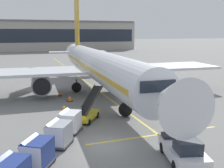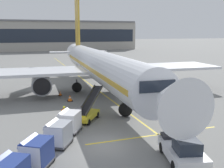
{
  "view_description": "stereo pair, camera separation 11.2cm",
  "coord_description": "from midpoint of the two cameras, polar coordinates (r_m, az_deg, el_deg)",
  "views": [
    {
      "loc": [
        -5.7,
        -17.83,
        8.41
      ],
      "look_at": [
        3.23,
        7.84,
        3.1
      ],
      "focal_mm": 42.48,
      "sensor_mm": 36.0,
      "label": 1
    },
    {
      "loc": [
        -5.6,
        -17.87,
        8.41
      ],
      "look_at": [
        3.23,
        7.84,
        3.1
      ],
      "focal_mm": 42.48,
      "sensor_mm": 36.0,
      "label": 2
    }
  ],
  "objects": [
    {
      "name": "pushback_tug",
      "position": [
        18.49,
        15.12,
        -13.57
      ],
      "size": [
        3.08,
        4.77,
        1.83
      ],
      "color": "silver",
      "rests_on": "ground"
    },
    {
      "name": "parked_airplane",
      "position": [
        37.19,
        -2.73,
        3.94
      ],
      "size": [
        35.62,
        46.14,
        15.37
      ],
      "color": "silver",
      "rests_on": "ground"
    },
    {
      "name": "baggage_cart_second",
      "position": [
        20.57,
        -11.38,
        -10.3
      ],
      "size": [
        2.41,
        2.74,
        1.91
      ],
      "color": "#515156",
      "rests_on": "ground"
    },
    {
      "name": "safety_cone_engine_keepout",
      "position": [
        36.52,
        -10.99,
        -2.0
      ],
      "size": [
        0.53,
        0.53,
        0.61
      ],
      "color": "black",
      "rests_on": "ground"
    },
    {
      "name": "baggage_cart_lead",
      "position": [
        23.05,
        -9.07,
        -7.85
      ],
      "size": [
        2.41,
        2.74,
        1.91
      ],
      "color": "#515156",
      "rests_on": "ground"
    },
    {
      "name": "safety_cone_wingtip",
      "position": [
        33.34,
        -8.95,
        -3.03
      ],
      "size": [
        0.69,
        0.69,
        0.78
      ],
      "color": "black",
      "rests_on": "ground"
    },
    {
      "name": "ground_plane",
      "position": [
        20.53,
        -1.3,
        -13.15
      ],
      "size": [
        600.0,
        600.0,
        0.0
      ],
      "primitive_type": "plane",
      "color": "slate"
    },
    {
      "name": "terminal_building",
      "position": [
        133.39,
        -15.92,
        9.98
      ],
      "size": [
        95.21,
        18.05,
        13.9
      ],
      "color": "#A8A399",
      "rests_on": "ground"
    },
    {
      "name": "ground_crew_marshaller",
      "position": [
        23.8,
        -7.36,
        -7.19
      ],
      "size": [
        0.33,
        0.56,
        1.74
      ],
      "color": "#514C42",
      "rests_on": "ground"
    },
    {
      "name": "baggage_cart_third",
      "position": [
        17.92,
        -15.78,
        -13.82
      ],
      "size": [
        2.41,
        2.74,
        1.91
      ],
      "color": "#515156",
      "rests_on": "ground"
    },
    {
      "name": "apron_guidance_line_stop_bar",
      "position": [
        22.77,
        9.49,
        -10.77
      ],
      "size": [
        12.0,
        0.2,
        0.01
      ],
      "color": "yellow",
      "rests_on": "ground"
    },
    {
      "name": "apron_guidance_line_lead_in",
      "position": [
        37.15,
        -2.02,
        -2.04
      ],
      "size": [
        0.2,
        110.0,
        0.01
      ],
      "color": "yellow",
      "rests_on": "ground"
    },
    {
      "name": "ground_crew_by_carts",
      "position": [
        23.09,
        -9.21,
        -7.83
      ],
      "size": [
        0.44,
        0.43,
        1.74
      ],
      "color": "black",
      "rests_on": "ground"
    },
    {
      "name": "ground_crew_by_loader",
      "position": [
        25.04,
        -10.12,
        -6.35
      ],
      "size": [
        0.54,
        0.36,
        1.74
      ],
      "color": "#514C42",
      "rests_on": "ground"
    },
    {
      "name": "belt_loader",
      "position": [
        26.12,
        -5.31,
        -5.84
      ],
      "size": [
        4.18,
        5.08,
        2.85
      ],
      "color": "gold",
      "rests_on": "ground"
    }
  ]
}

